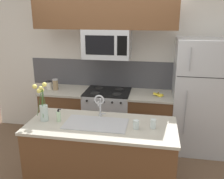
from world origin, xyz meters
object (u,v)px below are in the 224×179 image
at_px(microwave, 107,44).
at_px(refrigerator, 201,97).
at_px(stove_range, 108,116).
at_px(sink_faucet, 100,103).
at_px(storage_jar_tall, 49,85).
at_px(spare_glass, 153,124).
at_px(banana_bunch, 158,95).
at_px(drinking_glass, 136,125).
at_px(dish_soap_bottle, 59,116).
at_px(flower_vase, 43,108).
at_px(storage_jar_medium, 55,84).

xyz_separation_m(microwave, refrigerator, (1.52, 0.04, -0.81)).
bearing_deg(stove_range, sink_faucet, -84.33).
bearing_deg(microwave, storage_jar_tall, -179.93).
bearing_deg(stove_range, spare_glass, -57.66).
relative_size(storage_jar_tall, banana_bunch, 0.78).
xyz_separation_m(refrigerator, drinking_glass, (-0.92, -1.31, 0.05)).
distance_m(microwave, dish_soap_bottle, 1.49).
bearing_deg(storage_jar_tall, banana_bunch, -1.15).
relative_size(dish_soap_bottle, spare_glass, 1.48).
xyz_separation_m(stove_range, refrigerator, (1.52, 0.02, 0.45)).
height_order(refrigerator, flower_vase, refrigerator).
xyz_separation_m(storage_jar_tall, storage_jar_medium, (0.12, -0.01, 0.02)).
xyz_separation_m(storage_jar_tall, spare_glass, (1.82, -1.22, -0.02)).
xyz_separation_m(stove_range, storage_jar_medium, (-0.91, -0.03, 0.54)).
bearing_deg(spare_glass, flower_vase, -179.12).
distance_m(dish_soap_bottle, spare_glass, 1.15).
bearing_deg(storage_jar_medium, stove_range, 1.96).
xyz_separation_m(microwave, drinking_glass, (0.59, -1.27, -0.76)).
bearing_deg(drinking_glass, stove_range, 114.61).
bearing_deg(stove_range, dish_soap_bottle, -106.20).
relative_size(microwave, drinking_glass, 6.99).
bearing_deg(banana_bunch, dish_soap_bottle, -135.27).
relative_size(microwave, storage_jar_medium, 3.92).
bearing_deg(sink_faucet, flower_vase, -161.59).
height_order(sink_faucet, dish_soap_bottle, sink_faucet).
bearing_deg(flower_vase, storage_jar_tall, 110.89).
height_order(banana_bunch, flower_vase, flower_vase).
relative_size(microwave, banana_bunch, 3.90).
bearing_deg(storage_jar_medium, flower_vase, -73.96).
distance_m(refrigerator, dish_soap_bottle, 2.28).
xyz_separation_m(sink_faucet, drinking_glass, (0.49, -0.25, -0.14)).
xyz_separation_m(drinking_glass, flower_vase, (-1.15, 0.03, 0.11)).
bearing_deg(sink_faucet, refrigerator, 36.97).
distance_m(refrigerator, flower_vase, 2.45).
xyz_separation_m(stove_range, storage_jar_tall, (-1.03, -0.02, 0.52)).
distance_m(microwave, flower_vase, 1.51).
height_order(storage_jar_medium, dish_soap_bottle, storage_jar_medium).
bearing_deg(banana_bunch, sink_faucet, -126.99).
distance_m(microwave, banana_bunch, 1.16).
bearing_deg(banana_bunch, storage_jar_medium, 179.06).
bearing_deg(flower_vase, sink_faucet, 18.41).
height_order(microwave, flower_vase, microwave).
relative_size(spare_glass, flower_vase, 0.23).
bearing_deg(refrigerator, storage_jar_tall, -179.05).
relative_size(storage_jar_tall, drinking_glass, 1.39).
height_order(stove_range, flower_vase, flower_vase).
bearing_deg(microwave, flower_vase, -114.19).
bearing_deg(dish_soap_bottle, spare_glass, 0.78).
relative_size(storage_jar_medium, sink_faucet, 0.62).
bearing_deg(drinking_glass, refrigerator, 54.92).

